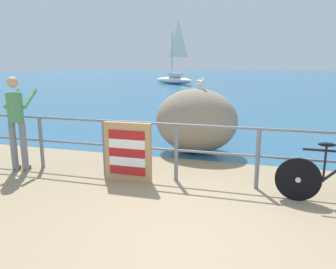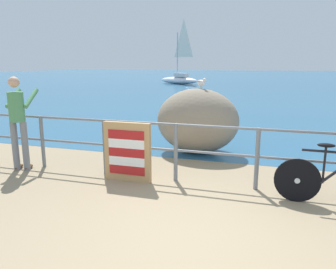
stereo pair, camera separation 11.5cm
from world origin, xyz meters
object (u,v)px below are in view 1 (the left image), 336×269
(person_at_railing, at_px, (17,119))
(sailboat, at_px, (174,77))
(seagull, at_px, (200,82))
(breakwater_boulder_main, at_px, (196,121))
(folded_deckchair_stack, at_px, (128,152))

(person_at_railing, xyz_separation_m, sailboat, (-3.99, 26.58, -0.28))
(seagull, bearing_deg, sailboat, 148.65)
(sailboat, bearing_deg, seagull, 129.44)
(breakwater_boulder_main, distance_m, sailboat, 25.32)
(folded_deckchair_stack, distance_m, breakwater_boulder_main, 2.34)
(folded_deckchair_stack, bearing_deg, sailboat, 103.14)
(person_at_railing, bearing_deg, sailboat, -3.48)
(seagull, distance_m, sailboat, 25.28)
(seagull, relative_size, sailboat, 0.05)
(person_at_railing, xyz_separation_m, folded_deckchair_stack, (2.21, 0.03, -0.47))
(person_at_railing, relative_size, breakwater_boulder_main, 0.95)
(breakwater_boulder_main, bearing_deg, seagull, 53.79)
(breakwater_boulder_main, height_order, sailboat, sailboat)
(person_at_railing, height_order, breakwater_boulder_main, person_at_railing)
(folded_deckchair_stack, relative_size, seagull, 3.52)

